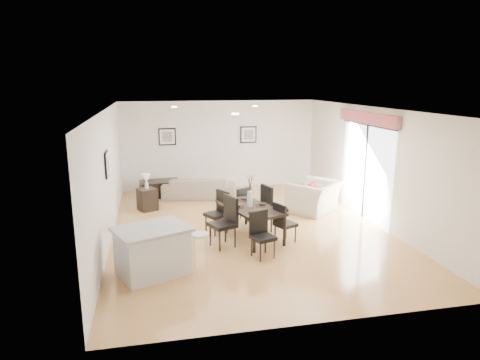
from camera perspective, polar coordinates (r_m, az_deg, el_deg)
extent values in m
plane|color=tan|center=(9.79, 1.15, -6.50)|extent=(8.00, 8.00, 0.00)
cube|color=white|center=(13.29, -2.71, 4.70)|extent=(6.00, 0.04, 2.70)
cube|color=white|center=(5.73, 10.27, -6.75)|extent=(6.00, 0.04, 2.70)
cube|color=white|center=(9.24, -17.27, 0.43)|extent=(0.04, 8.00, 2.70)
cube|color=white|center=(10.50, 17.35, 1.89)|extent=(0.04, 8.00, 2.70)
cube|color=white|center=(9.24, 1.22, 9.48)|extent=(6.00, 8.00, 0.02)
imported|color=gray|center=(12.29, -5.47, -1.02)|extent=(2.18, 1.22, 0.60)
imported|color=beige|center=(11.06, 9.81, -2.24)|extent=(1.61, 1.59, 0.79)
imported|color=#345D28|center=(11.99, 28.47, -2.70)|extent=(0.69, 0.62, 0.69)
imported|color=#345D28|center=(13.48, 24.86, -0.65)|extent=(0.54, 0.54, 0.73)
cube|color=black|center=(9.07, 1.33, -3.71)|extent=(1.29, 1.82, 0.06)
cylinder|color=black|center=(8.38, 1.92, -7.63)|extent=(0.06, 0.06, 0.63)
cylinder|color=black|center=(9.65, -2.86, -4.82)|extent=(0.06, 0.06, 0.63)
cylinder|color=black|center=(8.75, 5.95, -6.78)|extent=(0.06, 0.06, 0.63)
cylinder|color=black|center=(9.98, 0.83, -4.20)|extent=(0.06, 0.06, 0.63)
cube|color=black|center=(8.62, -2.35, -6.00)|extent=(0.60, 0.60, 0.08)
cube|color=black|center=(8.63, -1.23, -3.93)|extent=(0.23, 0.45, 0.55)
cylinder|color=black|center=(8.76, -3.97, -7.44)|extent=(0.04, 0.04, 0.42)
cylinder|color=black|center=(8.94, -1.96, -7.00)|extent=(0.04, 0.04, 0.42)
cylinder|color=black|center=(8.47, -2.72, -8.16)|extent=(0.04, 0.04, 0.42)
cylinder|color=black|center=(8.65, -0.66, -7.68)|extent=(0.04, 0.04, 0.42)
cube|color=black|center=(9.41, -3.18, -4.63)|extent=(0.57, 0.57, 0.07)
cube|color=black|center=(9.44, -2.31, -2.89)|extent=(0.25, 0.40, 0.50)
cylinder|color=black|center=(9.51, -4.56, -5.90)|extent=(0.03, 0.03, 0.38)
cylinder|color=black|center=(9.70, -2.97, -5.51)|extent=(0.03, 0.03, 0.38)
cylinder|color=black|center=(9.26, -3.36, -6.42)|extent=(0.03, 0.03, 0.38)
cylinder|color=black|center=(9.45, -1.76, -6.00)|extent=(0.03, 0.03, 0.38)
cube|color=black|center=(8.95, 6.07, -5.90)|extent=(0.50, 0.50, 0.07)
cube|color=black|center=(8.77, 5.29, -4.63)|extent=(0.19, 0.37, 0.45)
cylinder|color=black|center=(9.00, 7.39, -7.21)|extent=(0.03, 0.03, 0.35)
cylinder|color=black|center=(8.82, 5.93, -7.61)|extent=(0.03, 0.03, 0.35)
cylinder|color=black|center=(9.21, 6.15, -6.70)|extent=(0.03, 0.03, 0.35)
cylinder|color=black|center=(9.03, 4.70, -7.08)|extent=(0.03, 0.03, 0.35)
cube|color=black|center=(9.67, 4.59, -3.90)|extent=(0.57, 0.57, 0.08)
cube|color=black|center=(9.49, 3.58, -2.38)|extent=(0.18, 0.46, 0.55)
cylinder|color=black|center=(9.69, 6.04, -5.45)|extent=(0.04, 0.04, 0.42)
cylinder|color=black|center=(9.51, 4.20, -5.78)|extent=(0.04, 0.04, 0.42)
cylinder|color=black|center=(9.98, 4.91, -4.87)|extent=(0.04, 0.04, 0.42)
cylinder|color=black|center=(9.80, 3.10, -5.18)|extent=(0.04, 0.04, 0.42)
cube|color=black|center=(8.14, 3.10, -7.67)|extent=(0.50, 0.50, 0.07)
cube|color=black|center=(8.19, 2.47, -5.66)|extent=(0.39, 0.17, 0.47)
cylinder|color=black|center=(8.02, 2.74, -9.64)|extent=(0.03, 0.03, 0.36)
cylinder|color=black|center=(8.27, 1.58, -8.93)|extent=(0.03, 0.03, 0.36)
cylinder|color=black|center=(8.18, 4.60, -9.21)|extent=(0.03, 0.03, 0.36)
cylinder|color=black|center=(8.42, 3.41, -8.53)|extent=(0.03, 0.03, 0.36)
cube|color=black|center=(10.18, -0.08, -3.47)|extent=(0.51, 0.51, 0.07)
cube|color=black|center=(9.98, 0.49, -2.36)|extent=(0.37, 0.21, 0.46)
cylinder|color=black|center=(10.44, 0.08, -4.23)|extent=(0.03, 0.03, 0.35)
cylinder|color=black|center=(10.21, 1.09, -4.63)|extent=(0.03, 0.03, 0.35)
cylinder|color=black|center=(10.27, -1.26, -4.53)|extent=(0.03, 0.03, 0.35)
cylinder|color=black|center=(10.04, -0.26, -4.94)|extent=(0.03, 0.03, 0.35)
cylinder|color=white|center=(9.01, 1.34, -2.55)|extent=(0.11, 0.11, 0.33)
cylinder|color=black|center=(9.12, 3.05, -3.41)|extent=(0.32, 0.32, 0.01)
cylinder|color=black|center=(9.12, 3.05, -3.24)|extent=(0.17, 0.17, 0.05)
cylinder|color=black|center=(9.54, 0.63, -2.66)|extent=(0.32, 0.32, 0.01)
cylinder|color=black|center=(9.53, 0.63, -2.50)|extent=(0.17, 0.17, 0.05)
cylinder|color=black|center=(9.00, -0.40, -3.62)|extent=(0.32, 0.32, 0.01)
cylinder|color=black|center=(8.99, -0.40, -3.45)|extent=(0.17, 0.17, 0.05)
cylinder|color=black|center=(8.58, 2.12, -4.47)|extent=(0.32, 0.32, 0.01)
cylinder|color=black|center=(8.57, 2.12, -4.29)|extent=(0.17, 0.17, 0.05)
cube|color=black|center=(12.70, -10.59, -1.09)|extent=(1.20, 0.81, 0.45)
cube|color=black|center=(11.35, -12.25, -2.54)|extent=(0.57, 0.57, 0.57)
cylinder|color=white|center=(11.25, -12.34, -0.73)|extent=(0.09, 0.09, 0.17)
cone|color=silver|center=(11.21, -12.39, 0.25)|extent=(0.21, 0.21, 0.22)
cube|color=maroon|center=(10.87, 9.52, -1.30)|extent=(0.29, 0.32, 0.33)
cube|color=silver|center=(7.63, -11.59, -9.43)|extent=(1.34, 1.19, 0.78)
cube|color=#AAAAAD|center=(7.48, -11.74, -6.46)|extent=(1.46, 1.31, 0.06)
cylinder|color=silver|center=(7.57, -5.35, -7.28)|extent=(0.31, 0.31, 0.05)
cylinder|color=silver|center=(7.79, -4.63, -9.22)|extent=(0.02, 0.02, 0.65)
cylinder|color=silver|center=(7.77, -6.14, -9.32)|extent=(0.02, 0.02, 0.65)
cylinder|color=silver|center=(7.59, -5.99, -9.89)|extent=(0.02, 0.02, 0.65)
cylinder|color=silver|center=(7.61, -4.43, -9.80)|extent=(0.02, 0.02, 0.65)
cube|color=black|center=(13.07, -9.68, 5.71)|extent=(0.52, 0.03, 0.52)
cube|color=white|center=(13.07, -9.68, 5.71)|extent=(0.44, 0.04, 0.44)
cube|color=#5E5E59|center=(13.07, -9.68, 5.71)|extent=(0.30, 0.04, 0.30)
cube|color=black|center=(13.39, 1.12, 6.07)|extent=(0.52, 0.03, 0.52)
cube|color=white|center=(13.39, 1.12, 6.07)|extent=(0.44, 0.04, 0.44)
cube|color=#5E5E59|center=(13.39, 1.12, 6.07)|extent=(0.30, 0.04, 0.30)
cube|color=black|center=(8.98, -17.32, 2.03)|extent=(0.03, 0.52, 0.52)
cube|color=white|center=(8.98, -17.32, 2.03)|extent=(0.04, 0.44, 0.44)
cube|color=#5E5E59|center=(8.98, -17.32, 2.03)|extent=(0.04, 0.30, 0.30)
cube|color=white|center=(10.79, 16.42, 1.02)|extent=(0.02, 2.40, 2.25)
cube|color=black|center=(10.78, 16.32, 1.01)|extent=(0.03, 0.05, 2.25)
cube|color=black|center=(10.61, 16.72, 7.07)|extent=(0.03, 2.50, 0.05)
cube|color=maroon|center=(10.58, 16.58, 7.93)|extent=(0.10, 2.70, 0.28)
plane|color=gray|center=(12.13, 24.54, -3.83)|extent=(6.00, 6.00, 0.00)
cube|color=#313134|center=(12.67, 29.31, 0.55)|extent=(0.08, 5.50, 1.80)
cube|color=brown|center=(14.42, 22.72, 2.94)|extent=(0.35, 0.35, 2.00)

